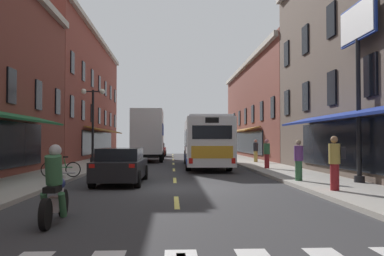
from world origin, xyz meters
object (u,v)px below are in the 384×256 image
at_px(motorcycle_rider, 55,190).
at_px(sedan_near, 121,165).
at_px(sedan_mid, 157,150).
at_px(pedestrian_rear, 256,150).
at_px(pedestrian_near, 335,161).
at_px(transit_bus, 205,142).
at_px(box_truck, 148,136).
at_px(billboard_sign, 358,45).
at_px(street_lamp_twin, 93,124).
at_px(bicycle_near, 61,169).
at_px(pedestrian_far, 299,160).
at_px(pedestrian_mid, 267,153).

bearing_deg(motorcycle_rider, sedan_near, 87.09).
distance_m(sedan_mid, pedestrian_rear, 16.95).
bearing_deg(pedestrian_near, transit_bus, 15.58).
relative_size(box_truck, sedan_near, 1.51).
height_order(billboard_sign, transit_bus, billboard_sign).
bearing_deg(box_truck, transit_bus, -60.27).
bearing_deg(box_truck, billboard_sign, -64.10).
xyz_separation_m(sedan_mid, street_lamp_twin, (-3.07, -20.87, 2.00)).
relative_size(bicycle_near, pedestrian_far, 1.05).
xyz_separation_m(box_truck, pedestrian_near, (7.16, -21.24, -1.06)).
distance_m(transit_bus, street_lamp_twin, 7.31).
distance_m(box_truck, sedan_near, 17.45).
bearing_deg(motorcycle_rider, pedestrian_near, 28.80).
bearing_deg(sedan_mid, sedan_near, -90.86).
xyz_separation_m(billboard_sign, transit_bus, (-5.00, 11.57, -3.79)).
distance_m(pedestrian_rear, street_lamp_twin, 12.55).
relative_size(sedan_near, pedestrian_far, 2.93).
distance_m(billboard_sign, pedestrian_far, 5.01).
height_order(sedan_near, pedestrian_rear, pedestrian_rear).
bearing_deg(pedestrian_near, sedan_near, 65.48).
bearing_deg(transit_bus, pedestrian_mid, -45.70).
bearing_deg(pedestrian_far, sedan_mid, 130.27).
bearing_deg(sedan_mid, pedestrian_far, -77.20).
bearing_deg(sedan_near, transit_bus, 67.50).
bearing_deg(sedan_mid, billboard_sign, -73.74).
bearing_deg(street_lamp_twin, pedestrian_mid, -6.37).
relative_size(pedestrian_far, pedestrian_rear, 0.97).
bearing_deg(pedestrian_far, street_lamp_twin, 166.25).
bearing_deg(sedan_near, pedestrian_far, -4.64).
xyz_separation_m(box_truck, sedan_near, (-0.14, -17.39, -1.40)).
xyz_separation_m(box_truck, pedestrian_rear, (8.19, -3.56, -1.13)).
xyz_separation_m(billboard_sign, pedestrian_near, (-1.94, -2.50, -4.38)).
distance_m(transit_bus, box_truck, 8.27).
xyz_separation_m(sedan_near, pedestrian_rear, (8.32, 13.83, 0.27)).
xyz_separation_m(sedan_mid, pedestrian_rear, (7.89, -15.00, 0.25)).
bearing_deg(pedestrian_far, transit_bus, 132.42).
bearing_deg(pedestrian_near, box_truck, 21.93).
distance_m(sedan_near, pedestrian_far, 7.15).
distance_m(sedan_near, pedestrian_mid, 10.18).
distance_m(billboard_sign, pedestrian_mid, 9.46).
height_order(transit_bus, box_truck, box_truck).
height_order(transit_bus, pedestrian_mid, transit_bus).
bearing_deg(pedestrian_rear, motorcycle_rider, -148.84).
height_order(sedan_near, pedestrian_near, pedestrian_near).
height_order(pedestrian_near, pedestrian_far, pedestrian_near).
height_order(motorcycle_rider, bicycle_near, motorcycle_rider).
bearing_deg(pedestrian_mid, billboard_sign, -30.09).
distance_m(sedan_near, pedestrian_rear, 16.15).
distance_m(transit_bus, pedestrian_far, 11.20).
distance_m(bicycle_near, pedestrian_near, 11.43).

